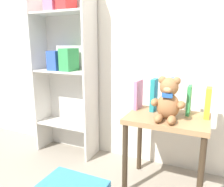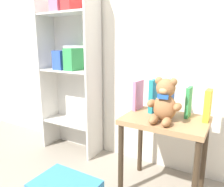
{
  "view_description": "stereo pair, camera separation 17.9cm",
  "coord_description": "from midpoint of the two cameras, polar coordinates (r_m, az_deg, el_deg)",
  "views": [
    {
      "loc": [
        0.44,
        -0.57,
        1.1
      ],
      "look_at": [
        -0.28,
        1.02,
        0.71
      ],
      "focal_mm": 35.0,
      "sensor_mm": 36.0,
      "label": 1
    },
    {
      "loc": [
        0.6,
        -0.49,
        1.1
      ],
      "look_at": [
        -0.28,
        1.02,
        0.71
      ],
      "focal_mm": 35.0,
      "sensor_mm": 36.0,
      "label": 2
    }
  ],
  "objects": [
    {
      "name": "bookshelf_side",
      "position": [
        2.22,
        -8.28,
        8.41
      ],
      "size": [
        0.61,
        0.26,
        1.69
      ],
      "color": "beige",
      "rests_on": "ground_plane"
    },
    {
      "name": "book_standing_green",
      "position": [
        1.67,
        22.3,
        -2.15
      ],
      "size": [
        0.03,
        0.11,
        0.22
      ],
      "primitive_type": "cube",
      "rotation": [
        0.0,
        0.0,
        -0.01
      ],
      "color": "#33934C",
      "rests_on": "display_table"
    },
    {
      "name": "display_table",
      "position": [
        1.66,
        16.64,
        -9.59
      ],
      "size": [
        0.58,
        0.42,
        0.59
      ],
      "color": "#9E754C",
      "rests_on": "ground_plane"
    },
    {
      "name": "book_standing_pink",
      "position": [
        1.76,
        9.74,
        -0.43
      ],
      "size": [
        0.03,
        0.15,
        0.23
      ],
      "primitive_type": "cube",
      "rotation": [
        0.0,
        0.0,
        -0.04
      ],
      "color": "#D17093",
      "rests_on": "display_table"
    },
    {
      "name": "wall_back",
      "position": [
        1.96,
        15.25,
        16.7
      ],
      "size": [
        4.8,
        0.06,
        2.5
      ],
      "color": "silver",
      "rests_on": "ground_plane"
    },
    {
      "name": "book_standing_teal",
      "position": [
        1.7,
        13.67,
        -0.67
      ],
      "size": [
        0.04,
        0.1,
        0.25
      ],
      "primitive_type": "cube",
      "rotation": [
        0.0,
        0.0,
        -0.05
      ],
      "color": "teal",
      "rests_on": "display_table"
    },
    {
      "name": "book_standing_yellow",
      "position": [
        1.64,
        26.65,
        -2.85
      ],
      "size": [
        0.04,
        0.11,
        0.22
      ],
      "primitive_type": "cube",
      "rotation": [
        0.0,
        0.0,
        -0.03
      ],
      "color": "gold",
      "rests_on": "display_table"
    },
    {
      "name": "book_standing_blue",
      "position": [
        1.66,
        17.85,
        -1.02
      ],
      "size": [
        0.04,
        0.15,
        0.27
      ],
      "primitive_type": "cube",
      "rotation": [
        0.0,
        0.0,
        0.02
      ],
      "color": "#2D51B7",
      "rests_on": "display_table"
    },
    {
      "name": "teddy_bear",
      "position": [
        1.52,
        16.87,
        -2.14
      ],
      "size": [
        0.23,
        0.21,
        0.3
      ],
      "color": "#99663D",
      "rests_on": "display_table"
    }
  ]
}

